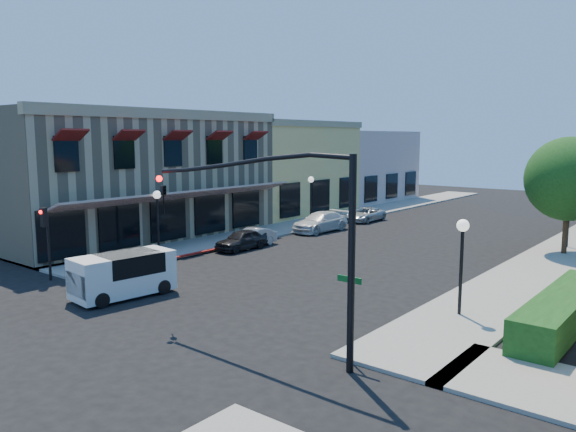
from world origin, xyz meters
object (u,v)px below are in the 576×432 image
Objects in this scene: secondary_signal at (46,230)px; parked_car_a at (242,240)px; lamppost_right_near at (462,243)px; white_van at (122,272)px; street_name_sign at (349,303)px; lamppost_left_far at (311,188)px; parked_car_b at (252,238)px; street_tree_a at (569,179)px; parked_car_d at (366,215)px; lamppost_left_near at (157,206)px; parked_car_c at (320,222)px; lamppost_right_far at (570,202)px; signal_mast_arm at (289,219)px.

secondary_signal is 0.97× the size of parked_car_a.
lamppost_right_near is 13.24m from white_van.
white_van is (-10.65, -0.24, -0.68)m from street_name_sign.
lamppost_left_far is 9.47m from parked_car_b.
parked_car_d is at bearing 165.07° from street_tree_a.
street_tree_a is 17.83m from parked_car_b.
street_tree_a reaches higher than lamppost_left_near.
lamppost_left_far reaches higher than parked_car_c.
secondary_signal is 0.80× the size of white_van.
parked_car_a is at bearing -84.81° from parked_car_c.
lamppost_left_far and lamppost_right_near have the same top height.
lamppost_right_near is at bearing -35.07° from parked_car_c.
lamppost_right_far is at bearing 36.54° from parked_car_b.
street_tree_a reaches higher than parked_car_a.
parked_car_c is at bearing 127.58° from street_name_sign.
signal_mast_arm is at bearing -96.70° from lamppost_right_far.
lamppost_left_near is 17.00m from lamppost_right_near.
lamppost_left_near is 0.86× the size of white_van.
street_tree_a is 14.08m from lamppost_right_near.
parked_car_a is (2.44, -10.00, -2.15)m from lamppost_left_far.
lamppost_left_near is at bearing -141.02° from street_tree_a.
parked_car_a is 8.00m from parked_car_c.
lamppost_left_far reaches higher than parked_car_b.
street_tree_a is 20.00m from street_name_sign.
signal_mast_arm is 16.26m from parked_car_a.
signal_mast_arm is 1.93× the size of white_van.
lamppost_left_near is (-16.00, 5.80, 1.04)m from street_name_sign.
signal_mast_arm is 17.09m from parked_car_b.
white_van is at bearing -76.27° from parked_car_c.
parked_car_d is (0.00, 12.92, -0.01)m from parked_car_b.
lamppost_left_far is 10.52m from parked_car_a.
parked_car_d is at bearing 129.24° from lamppost_right_near.
parked_car_a is at bearing -140.50° from lamppost_right_far.
parked_car_d is at bearing 116.20° from signal_mast_arm.
street_name_sign is 0.66× the size of parked_car_d.
signal_mast_arm is 2.45× the size of parked_car_b.
lamppost_right_near is 16.00m from lamppost_right_far.
street_name_sign is (15.50, 0.79, -0.62)m from secondary_signal.
street_tree_a is 1.82× the size of lamppost_right_far.
signal_mast_arm reaches higher than secondary_signal.
street_tree_a reaches higher than lamppost_right_near.
parked_car_d is at bearing 85.81° from secondary_signal.
lamppost_left_near is 1.00× the size of lamppost_right_near.
lamppost_left_far is 1.00× the size of lamppost_right_near.
white_van is (-11.65, -6.04, -1.71)m from lamppost_right_near.
lamppost_right_far is 0.86× the size of white_van.
parked_car_a is 0.74× the size of parked_car_c.
white_van is 10.46m from parked_car_a.
street_tree_a is at bearing 50.79° from secondary_signal.
lamppost_right_near is (17.00, -14.00, 0.00)m from lamppost_left_far.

